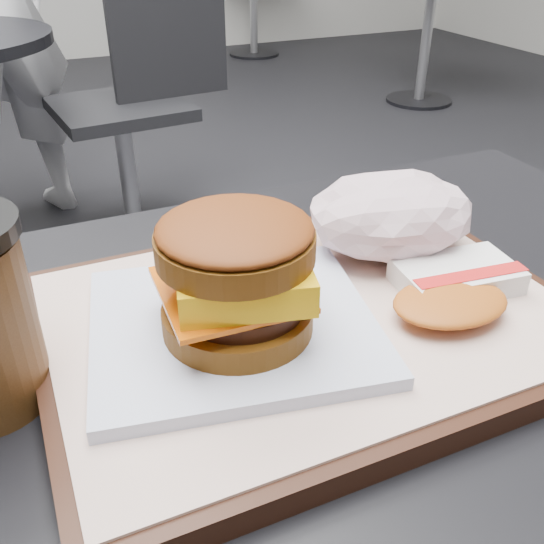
{
  "coord_description": "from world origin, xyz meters",
  "views": [
    {
      "loc": [
        -0.18,
        -0.28,
        1.04
      ],
      "look_at": [
        -0.04,
        0.04,
        0.83
      ],
      "focal_mm": 40.0,
      "sensor_mm": 36.0,
      "label": 1
    }
  ],
  "objects_px": {
    "customer_table": "(328,536)",
    "hash_brown": "(454,287)",
    "crumpled_wrapper": "(392,215)",
    "neighbor_chair": "(138,91)",
    "breakfast_sandwich": "(236,288)",
    "serving_tray": "(307,320)"
  },
  "relations": [
    {
      "from": "customer_table",
      "to": "hash_brown",
      "type": "xyz_separation_m",
      "value": [
        0.1,
        0.01,
        0.22
      ]
    },
    {
      "from": "crumpled_wrapper",
      "to": "neighbor_chair",
      "type": "distance_m",
      "value": 1.72
    },
    {
      "from": "customer_table",
      "to": "breakfast_sandwich",
      "type": "bearing_deg",
      "value": 149.7
    },
    {
      "from": "crumpled_wrapper",
      "to": "neighbor_chair",
      "type": "relative_size",
      "value": 0.16
    },
    {
      "from": "breakfast_sandwich",
      "to": "neighbor_chair",
      "type": "height_order",
      "value": "breakfast_sandwich"
    },
    {
      "from": "customer_table",
      "to": "breakfast_sandwich",
      "type": "xyz_separation_m",
      "value": [
        -0.06,
        0.04,
        0.24
      ]
    },
    {
      "from": "hash_brown",
      "to": "crumpled_wrapper",
      "type": "xyz_separation_m",
      "value": [
        0.0,
        0.09,
        0.02
      ]
    },
    {
      "from": "crumpled_wrapper",
      "to": "serving_tray",
      "type": "bearing_deg",
      "value": -152.96
    },
    {
      "from": "crumpled_wrapper",
      "to": "breakfast_sandwich",
      "type": "bearing_deg",
      "value": -158.83
    },
    {
      "from": "customer_table",
      "to": "hash_brown",
      "type": "height_order",
      "value": "hash_brown"
    },
    {
      "from": "hash_brown",
      "to": "customer_table",
      "type": "bearing_deg",
      "value": -172.42
    },
    {
      "from": "hash_brown",
      "to": "neighbor_chair",
      "type": "distance_m",
      "value": 1.8
    },
    {
      "from": "hash_brown",
      "to": "crumpled_wrapper",
      "type": "bearing_deg",
      "value": 89.51
    },
    {
      "from": "breakfast_sandwich",
      "to": "hash_brown",
      "type": "xyz_separation_m",
      "value": [
        0.16,
        -0.02,
        -0.03
      ]
    },
    {
      "from": "serving_tray",
      "to": "hash_brown",
      "type": "relative_size",
      "value": 3.1
    },
    {
      "from": "neighbor_chair",
      "to": "serving_tray",
      "type": "bearing_deg",
      "value": -98.33
    },
    {
      "from": "serving_tray",
      "to": "neighbor_chair",
      "type": "distance_m",
      "value": 1.78
    },
    {
      "from": "neighbor_chair",
      "to": "breakfast_sandwich",
      "type": "bearing_deg",
      "value": -100.15
    },
    {
      "from": "serving_tray",
      "to": "breakfast_sandwich",
      "type": "relative_size",
      "value": 1.74
    },
    {
      "from": "breakfast_sandwich",
      "to": "hash_brown",
      "type": "distance_m",
      "value": 0.17
    },
    {
      "from": "hash_brown",
      "to": "neighbor_chair",
      "type": "relative_size",
      "value": 0.14
    },
    {
      "from": "customer_table",
      "to": "breakfast_sandwich",
      "type": "height_order",
      "value": "breakfast_sandwich"
    }
  ]
}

